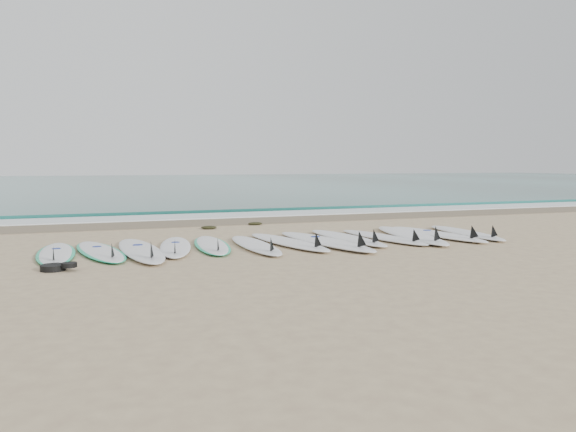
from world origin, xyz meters
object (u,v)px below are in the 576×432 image
object	(u,v)px
leash_coil	(57,267)
surfboard_0	(56,253)
surfboard_6	(290,242)
surfboard_12	(467,232)

from	to	relation	value
leash_coil	surfboard_0	bearing A→B (deg)	92.50
surfboard_0	surfboard_6	size ratio (longest dim) A/B	0.88
surfboard_12	leash_coil	size ratio (longest dim) A/B	5.55
surfboard_6	surfboard_12	size ratio (longest dim) A/B	1.04
surfboard_0	surfboard_12	size ratio (longest dim) A/B	0.91
surfboard_12	surfboard_0	bearing A→B (deg)	-175.27
surfboard_0	surfboard_6	distance (m)	3.74
surfboard_0	leash_coil	bearing A→B (deg)	-87.68
surfboard_6	leash_coil	bearing A→B (deg)	-172.42
surfboard_0	surfboard_6	bearing A→B (deg)	-2.46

